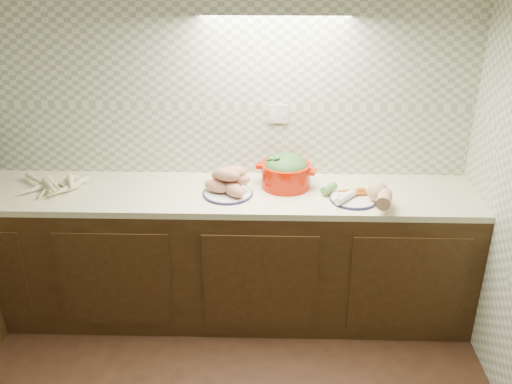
{
  "coord_description": "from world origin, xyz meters",
  "views": [
    {
      "loc": [
        0.51,
        -1.72,
        2.43
      ],
      "look_at": [
        0.42,
        1.25,
        1.02
      ],
      "focal_mm": 40.0,
      "sensor_mm": 36.0,
      "label": 1
    }
  ],
  "objects_px": {
    "onion_bowl": "(236,179)",
    "veg_plate": "(365,194)",
    "parsnip_pile": "(48,186)",
    "sweet_potato_plate": "(229,183)",
    "dutch_oven": "(286,171)"
  },
  "relations": [
    {
      "from": "onion_bowl",
      "to": "veg_plate",
      "type": "xyz_separation_m",
      "value": [
        0.79,
        -0.23,
        0.01
      ]
    },
    {
      "from": "parsnip_pile",
      "to": "onion_bowl",
      "type": "bearing_deg",
      "value": 6.45
    },
    {
      "from": "sweet_potato_plate",
      "to": "dutch_oven",
      "type": "xyz_separation_m",
      "value": [
        0.36,
        0.12,
        0.03
      ]
    },
    {
      "from": "parsnip_pile",
      "to": "sweet_potato_plate",
      "type": "relative_size",
      "value": 1.12
    },
    {
      "from": "dutch_oven",
      "to": "veg_plate",
      "type": "distance_m",
      "value": 0.52
    },
    {
      "from": "sweet_potato_plate",
      "to": "onion_bowl",
      "type": "relative_size",
      "value": 2.44
    },
    {
      "from": "dutch_oven",
      "to": "parsnip_pile",
      "type": "bearing_deg",
      "value": -159.86
    },
    {
      "from": "parsnip_pile",
      "to": "onion_bowl",
      "type": "relative_size",
      "value": 2.75
    },
    {
      "from": "sweet_potato_plate",
      "to": "onion_bowl",
      "type": "height_order",
      "value": "sweet_potato_plate"
    },
    {
      "from": "parsnip_pile",
      "to": "sweet_potato_plate",
      "type": "xyz_separation_m",
      "value": [
        1.14,
        -0.02,
        0.04
      ]
    },
    {
      "from": "parsnip_pile",
      "to": "veg_plate",
      "type": "relative_size",
      "value": 0.81
    },
    {
      "from": "dutch_oven",
      "to": "veg_plate",
      "type": "relative_size",
      "value": 0.86
    },
    {
      "from": "parsnip_pile",
      "to": "dutch_oven",
      "type": "height_order",
      "value": "dutch_oven"
    },
    {
      "from": "veg_plate",
      "to": "sweet_potato_plate",
      "type": "bearing_deg",
      "value": 174.57
    },
    {
      "from": "sweet_potato_plate",
      "to": "veg_plate",
      "type": "distance_m",
      "value": 0.83
    }
  ]
}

